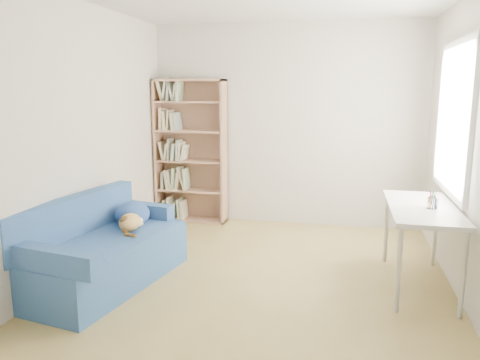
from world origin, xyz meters
name	(u,v)px	position (x,y,z in m)	size (l,w,h in m)	color
ground	(258,280)	(0.00, 0.00, 0.00)	(4.00, 4.00, 0.00)	#9C8546
room_shell	(271,104)	(0.10, 0.03, 1.64)	(3.54, 4.04, 2.62)	silver
sofa	(104,250)	(-1.38, -0.35, 0.31)	(1.05, 1.77, 0.81)	navy
bookshelf	(191,157)	(-1.25, 1.84, 0.87)	(0.95, 0.29, 1.90)	#AD7B5E
desk	(422,214)	(1.44, 0.19, 0.68)	(0.58, 1.26, 0.75)	white
pen_cup	(433,202)	(1.51, 0.11, 0.81)	(0.09, 0.09, 0.17)	white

